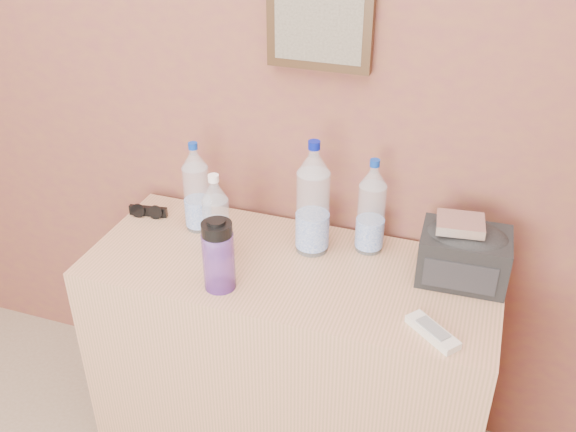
# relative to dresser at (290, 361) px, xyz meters

# --- Properties ---
(picture_frame) EXTENTS (0.30, 0.03, 0.25)m
(picture_frame) POSITION_rel_dresser_xyz_m (0.00, 0.25, 1.02)
(picture_frame) COLOR #382311
(picture_frame) RESTS_ON room_shell
(dresser) EXTENTS (1.21, 0.51, 0.76)m
(dresser) POSITION_rel_dresser_xyz_m (0.00, 0.00, 0.00)
(dresser) COLOR tan
(dresser) RESTS_ON ground
(pet_large_a) EXTENTS (0.08, 0.08, 0.30)m
(pet_large_a) POSITION_rel_dresser_xyz_m (-0.35, 0.11, 0.51)
(pet_large_a) COLOR silver
(pet_large_a) RESTS_ON dresser
(pet_large_b) EXTENTS (0.10, 0.10, 0.36)m
(pet_large_b) POSITION_rel_dresser_xyz_m (0.03, 0.11, 0.54)
(pet_large_b) COLOR silver
(pet_large_b) RESTS_ON dresser
(pet_large_c) EXTENTS (0.08, 0.08, 0.30)m
(pet_large_c) POSITION_rel_dresser_xyz_m (0.20, 0.16, 0.51)
(pet_large_c) COLOR white
(pet_large_c) RESTS_ON dresser
(pet_small) EXTENTS (0.08, 0.08, 0.27)m
(pet_small) POSITION_rel_dresser_xyz_m (-0.22, -0.02, 0.50)
(pet_small) COLOR white
(pet_small) RESTS_ON dresser
(nalgene_bottle) EXTENTS (0.09, 0.09, 0.22)m
(nalgene_bottle) POSITION_rel_dresser_xyz_m (-0.15, -0.16, 0.49)
(nalgene_bottle) COLOR #603199
(nalgene_bottle) RESTS_ON dresser
(sunglasses) EXTENTS (0.13, 0.07, 0.03)m
(sunglasses) POSITION_rel_dresser_xyz_m (-0.54, 0.12, 0.40)
(sunglasses) COLOR black
(sunglasses) RESTS_ON dresser
(ac_remote) EXTENTS (0.15, 0.14, 0.02)m
(ac_remote) POSITION_rel_dresser_xyz_m (0.44, -0.17, 0.39)
(ac_remote) COLOR silver
(ac_remote) RESTS_ON dresser
(toiletry_bag) EXTENTS (0.25, 0.19, 0.17)m
(toiletry_bag) POSITION_rel_dresser_xyz_m (0.48, 0.10, 0.46)
(toiletry_bag) COLOR #26272A
(toiletry_bag) RESTS_ON dresser
(foil_packet) EXTENTS (0.14, 0.12, 0.03)m
(foil_packet) POSITION_rel_dresser_xyz_m (0.46, 0.10, 0.56)
(foil_packet) COLOR silver
(foil_packet) RESTS_ON toiletry_bag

